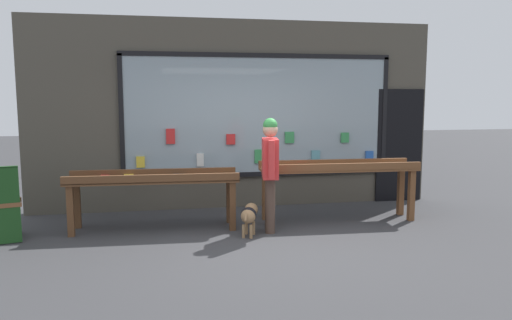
# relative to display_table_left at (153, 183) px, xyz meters

# --- Properties ---
(ground_plane) EXTENTS (40.00, 40.00, 0.00)m
(ground_plane) POSITION_rel_display_table_left_xyz_m (1.44, -1.06, -0.69)
(ground_plane) COLOR #38383A
(shopfront_facade) EXTENTS (7.17, 0.29, 3.29)m
(shopfront_facade) POSITION_rel_display_table_left_xyz_m (1.51, 1.33, 0.94)
(shopfront_facade) COLOR #4C473D
(shopfront_facade) RESTS_ON ground_plane
(display_table_left) EXTENTS (2.52, 0.74, 0.87)m
(display_table_left) POSITION_rel_display_table_left_xyz_m (0.00, 0.00, 0.00)
(display_table_left) COLOR brown
(display_table_left) RESTS_ON ground_plane
(display_table_right) EXTENTS (2.51, 0.66, 0.95)m
(display_table_right) POSITION_rel_display_table_left_xyz_m (2.88, -0.00, 0.06)
(display_table_right) COLOR brown
(display_table_right) RESTS_ON ground_plane
(person_browsing) EXTENTS (0.29, 0.65, 1.66)m
(person_browsing) POSITION_rel_display_table_left_xyz_m (1.66, -0.47, 0.28)
(person_browsing) COLOR #4C382D
(person_browsing) RESTS_ON ground_plane
(small_dog) EXTENTS (0.33, 0.51, 0.44)m
(small_dog) POSITION_rel_display_table_left_xyz_m (1.33, -0.61, -0.39)
(small_dog) COLOR #99724C
(small_dog) RESTS_ON ground_plane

